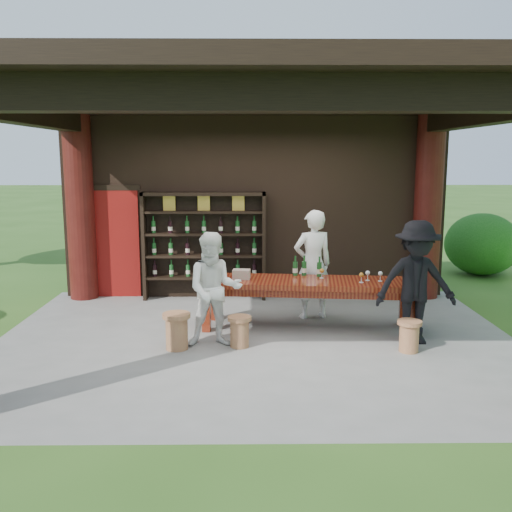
{
  "coord_description": "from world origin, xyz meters",
  "views": [
    {
      "loc": [
        -0.09,
        -7.75,
        2.58
      ],
      "look_at": [
        0.0,
        0.4,
        1.15
      ],
      "focal_mm": 40.0,
      "sensor_mm": 36.0,
      "label": 1
    }
  ],
  "objects_px": {
    "host": "(313,264)",
    "stool_near_right": "(409,335)",
    "tasting_table": "(307,288)",
    "guest_woman": "(214,290)",
    "stool_far_left": "(177,330)",
    "guest_man": "(416,283)",
    "napkin_basket": "(241,274)",
    "wine_shelf": "(204,246)",
    "stool_near_left": "(240,331)"
  },
  "relations": [
    {
      "from": "host",
      "to": "stool_near_right",
      "type": "bearing_deg",
      "value": 108.97
    },
    {
      "from": "tasting_table",
      "to": "guest_woman",
      "type": "height_order",
      "value": "guest_woman"
    },
    {
      "from": "stool_far_left",
      "to": "guest_man",
      "type": "relative_size",
      "value": 0.29
    },
    {
      "from": "tasting_table",
      "to": "napkin_basket",
      "type": "relative_size",
      "value": 12.62
    },
    {
      "from": "stool_far_left",
      "to": "guest_woman",
      "type": "bearing_deg",
      "value": 16.52
    },
    {
      "from": "tasting_table",
      "to": "stool_far_left",
      "type": "relative_size",
      "value": 6.58
    },
    {
      "from": "stool_near_right",
      "to": "guest_woman",
      "type": "height_order",
      "value": "guest_woman"
    },
    {
      "from": "tasting_table",
      "to": "host",
      "type": "bearing_deg",
      "value": 76.23
    },
    {
      "from": "wine_shelf",
      "to": "tasting_table",
      "type": "xyz_separation_m",
      "value": [
        1.69,
        -1.85,
        -0.35
      ]
    },
    {
      "from": "stool_near_left",
      "to": "guest_woman",
      "type": "height_order",
      "value": "guest_woman"
    },
    {
      "from": "wine_shelf",
      "to": "guest_woman",
      "type": "distance_m",
      "value": 2.67
    },
    {
      "from": "stool_far_left",
      "to": "napkin_basket",
      "type": "height_order",
      "value": "napkin_basket"
    },
    {
      "from": "wine_shelf",
      "to": "stool_near_left",
      "type": "distance_m",
      "value": 2.89
    },
    {
      "from": "stool_near_right",
      "to": "wine_shelf",
      "type": "bearing_deg",
      "value": 135.18
    },
    {
      "from": "stool_near_right",
      "to": "guest_woman",
      "type": "bearing_deg",
      "value": 173.59
    },
    {
      "from": "stool_near_left",
      "to": "stool_near_right",
      "type": "distance_m",
      "value": 2.28
    },
    {
      "from": "host",
      "to": "guest_woman",
      "type": "distance_m",
      "value": 2.03
    },
    {
      "from": "guest_man",
      "to": "napkin_basket",
      "type": "relative_size",
      "value": 6.63
    },
    {
      "from": "guest_man",
      "to": "host",
      "type": "bearing_deg",
      "value": 133.0
    },
    {
      "from": "stool_near_left",
      "to": "napkin_basket",
      "type": "distance_m",
      "value": 1.12
    },
    {
      "from": "guest_woman",
      "to": "napkin_basket",
      "type": "xyz_separation_m",
      "value": [
        0.36,
        0.88,
        0.03
      ]
    },
    {
      "from": "tasting_table",
      "to": "stool_near_left",
      "type": "relative_size",
      "value": 7.67
    },
    {
      "from": "stool_far_left",
      "to": "guest_man",
      "type": "distance_m",
      "value": 3.34
    },
    {
      "from": "napkin_basket",
      "to": "host",
      "type": "bearing_deg",
      "value": 23.64
    },
    {
      "from": "guest_man",
      "to": "guest_woman",
      "type": "bearing_deg",
      "value": 179.92
    },
    {
      "from": "stool_near_left",
      "to": "stool_near_right",
      "type": "relative_size",
      "value": 1.0
    },
    {
      "from": "tasting_table",
      "to": "napkin_basket",
      "type": "distance_m",
      "value": 1.01
    },
    {
      "from": "wine_shelf",
      "to": "stool_near_right",
      "type": "bearing_deg",
      "value": -44.82
    },
    {
      "from": "stool_far_left",
      "to": "host",
      "type": "height_order",
      "value": "host"
    },
    {
      "from": "host",
      "to": "napkin_basket",
      "type": "distance_m",
      "value": 1.24
    },
    {
      "from": "stool_near_right",
      "to": "stool_far_left",
      "type": "distance_m",
      "value": 3.12
    },
    {
      "from": "stool_near_right",
      "to": "host",
      "type": "bearing_deg",
      "value": 123.73
    },
    {
      "from": "stool_near_right",
      "to": "stool_near_left",
      "type": "bearing_deg",
      "value": 174.36
    },
    {
      "from": "napkin_basket",
      "to": "tasting_table",
      "type": "bearing_deg",
      "value": -5.36
    },
    {
      "from": "napkin_basket",
      "to": "stool_near_left",
      "type": "bearing_deg",
      "value": -90.89
    },
    {
      "from": "stool_near_right",
      "to": "guest_man",
      "type": "distance_m",
      "value": 0.76
    },
    {
      "from": "stool_near_right",
      "to": "guest_man",
      "type": "relative_size",
      "value": 0.25
    },
    {
      "from": "tasting_table",
      "to": "stool_near_right",
      "type": "relative_size",
      "value": 7.7
    },
    {
      "from": "tasting_table",
      "to": "guest_man",
      "type": "height_order",
      "value": "guest_man"
    },
    {
      "from": "stool_near_left",
      "to": "napkin_basket",
      "type": "height_order",
      "value": "napkin_basket"
    },
    {
      "from": "guest_woman",
      "to": "guest_man",
      "type": "distance_m",
      "value": 2.78
    },
    {
      "from": "stool_near_right",
      "to": "stool_far_left",
      "type": "bearing_deg",
      "value": 177.36
    },
    {
      "from": "stool_far_left",
      "to": "guest_man",
      "type": "height_order",
      "value": "guest_man"
    },
    {
      "from": "stool_far_left",
      "to": "napkin_basket",
      "type": "xyz_separation_m",
      "value": [
        0.86,
        1.03,
        0.56
      ]
    },
    {
      "from": "stool_far_left",
      "to": "guest_man",
      "type": "xyz_separation_m",
      "value": [
        3.28,
        0.23,
        0.6
      ]
    },
    {
      "from": "host",
      "to": "guest_woman",
      "type": "height_order",
      "value": "host"
    },
    {
      "from": "stool_near_right",
      "to": "host",
      "type": "relative_size",
      "value": 0.24
    },
    {
      "from": "tasting_table",
      "to": "napkin_basket",
      "type": "bearing_deg",
      "value": 174.64
    },
    {
      "from": "stool_far_left",
      "to": "guest_woman",
      "type": "relative_size",
      "value": 0.32
    },
    {
      "from": "stool_near_left",
      "to": "host",
      "type": "relative_size",
      "value": 0.24
    }
  ]
}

